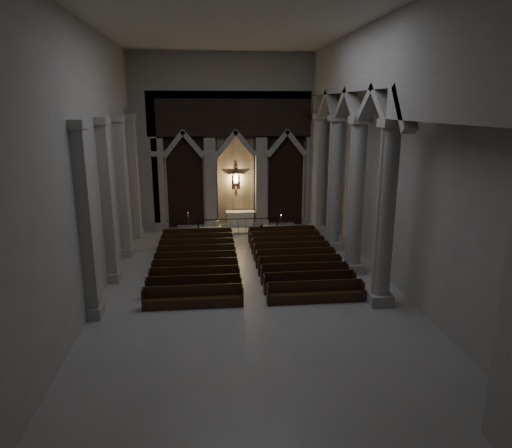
# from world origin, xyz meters

# --- Properties ---
(room) EXTENTS (24.00, 24.10, 12.00)m
(room) POSITION_xyz_m (0.00, 0.00, 7.60)
(room) COLOR #9A9792
(room) RESTS_ON ground
(sanctuary_wall) EXTENTS (14.00, 0.77, 12.00)m
(sanctuary_wall) POSITION_xyz_m (0.00, 11.54, 6.62)
(sanctuary_wall) COLOR #A4A299
(sanctuary_wall) RESTS_ON ground
(right_arcade) EXTENTS (1.00, 24.00, 12.00)m
(right_arcade) POSITION_xyz_m (5.50, 1.33, 7.83)
(right_arcade) COLOR #A4A299
(right_arcade) RESTS_ON ground
(left_pilasters) EXTENTS (0.60, 13.00, 8.03)m
(left_pilasters) POSITION_xyz_m (-6.75, 3.50, 3.91)
(left_pilasters) COLOR #A4A299
(left_pilasters) RESTS_ON ground
(sanctuary_step) EXTENTS (8.50, 2.60, 0.15)m
(sanctuary_step) POSITION_xyz_m (0.00, 10.60, 0.07)
(sanctuary_step) COLOR #A4A299
(sanctuary_step) RESTS_ON ground
(altar) EXTENTS (2.05, 0.82, 1.04)m
(altar) POSITION_xyz_m (0.26, 11.23, 0.67)
(altar) COLOR beige
(altar) RESTS_ON sanctuary_step
(altar_rail) EXTENTS (5.52, 0.09, 1.09)m
(altar_rail) POSITION_xyz_m (0.00, 9.62, 0.72)
(altar_rail) COLOR black
(altar_rail) RESTS_ON ground
(candle_stand_left) EXTENTS (0.27, 0.27, 1.58)m
(candle_stand_left) POSITION_xyz_m (-3.37, 9.66, 0.43)
(candle_stand_left) COLOR #9D6830
(candle_stand_left) RESTS_ON ground
(candle_stand_right) EXTENTS (0.23, 0.23, 1.36)m
(candle_stand_right) POSITION_xyz_m (2.92, 9.22, 0.37)
(candle_stand_right) COLOR #9D6830
(candle_stand_right) RESTS_ON ground
(pews) EXTENTS (9.75, 10.03, 0.97)m
(pews) POSITION_xyz_m (-0.00, 2.72, 0.32)
(pews) COLOR black
(pews) RESTS_ON ground
(worshipper) EXTENTS (0.52, 0.42, 1.21)m
(worshipper) POSITION_xyz_m (1.36, 7.20, 0.61)
(worshipper) COLOR black
(worshipper) RESTS_ON ground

